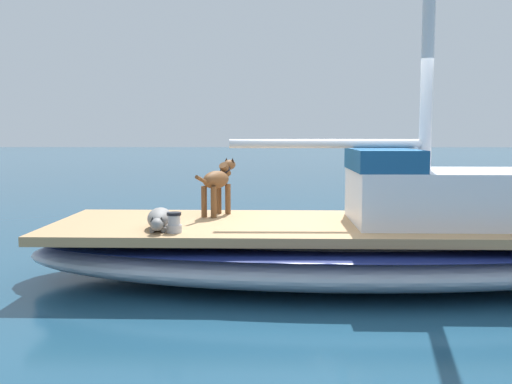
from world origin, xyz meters
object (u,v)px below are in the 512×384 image
object	(u,v)px
dog_brown	(218,181)
dog_grey	(160,219)
sailboat_main	(343,250)
deck_winch	(174,223)

from	to	relation	value
dog_brown	dog_grey	size ratio (longest dim) A/B	0.93
sailboat_main	dog_grey	world-z (taller)	dog_grey
dog_brown	deck_winch	world-z (taller)	dog_brown
dog_brown	deck_winch	xyz separation A→B (m)	(1.26, -0.35, -0.32)
dog_brown	dog_grey	bearing A→B (deg)	-27.69
dog_grey	deck_winch	distance (m)	0.30
sailboat_main	dog_brown	size ratio (longest dim) A/B	8.22
sailboat_main	dog_brown	world-z (taller)	dog_brown
sailboat_main	deck_winch	bearing A→B (deg)	-69.49
dog_brown	deck_winch	bearing A→B (deg)	-15.63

